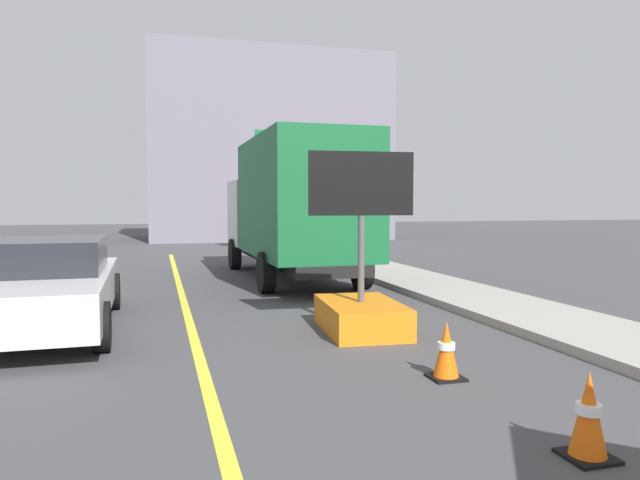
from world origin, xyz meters
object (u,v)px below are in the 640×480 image
at_px(pickup_car, 45,285).
at_px(traffic_cone_near_sign, 588,416).
at_px(arrow_board_trailer, 361,300).
at_px(highway_guide_sign, 303,166).
at_px(traffic_cone_mid_lane, 446,350).
at_px(box_truck, 294,206).

relative_size(pickup_car, traffic_cone_near_sign, 7.32).
distance_m(arrow_board_trailer, traffic_cone_near_sign, 4.63).
xyz_separation_m(highway_guide_sign, traffic_cone_mid_lane, (-2.57, -16.93, -3.11)).
xyz_separation_m(arrow_board_trailer, box_truck, (0.38, 6.13, 1.39)).
height_order(traffic_cone_near_sign, traffic_cone_mid_lane, traffic_cone_near_sign).
bearing_deg(pickup_car, box_truck, 43.58).
xyz_separation_m(arrow_board_trailer, pickup_car, (-4.60, 1.39, 0.22)).
height_order(pickup_car, highway_guide_sign, highway_guide_sign).
distance_m(box_truck, pickup_car, 6.98).
bearing_deg(traffic_cone_near_sign, box_truck, 88.84).
bearing_deg(pickup_car, highway_guide_sign, 60.83).
height_order(box_truck, traffic_cone_mid_lane, box_truck).
xyz_separation_m(arrow_board_trailer, traffic_cone_mid_lane, (0.10, -2.52, -0.16)).
xyz_separation_m(box_truck, highway_guide_sign, (2.29, 8.28, 1.56)).
relative_size(arrow_board_trailer, box_truck, 0.36).
distance_m(box_truck, highway_guide_sign, 8.73).
xyz_separation_m(pickup_car, traffic_cone_near_sign, (4.77, -6.01, -0.37)).
bearing_deg(pickup_car, traffic_cone_near_sign, -51.59).
height_order(box_truck, pickup_car, box_truck).
bearing_deg(pickup_car, arrow_board_trailer, -16.76).
distance_m(arrow_board_trailer, highway_guide_sign, 14.95).
height_order(highway_guide_sign, traffic_cone_mid_lane, highway_guide_sign).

